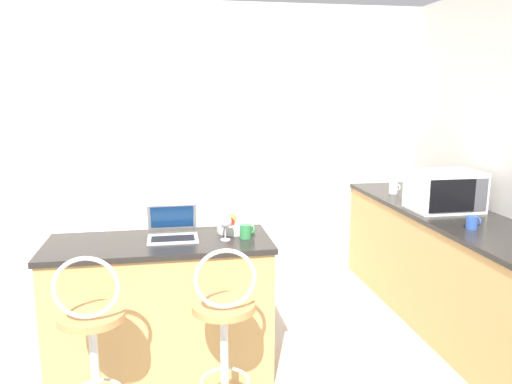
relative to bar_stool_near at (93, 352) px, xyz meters
The scene contains 12 objects.
wall_back 2.48m from the bar_stool_near, 74.63° to the left, with size 12.00×0.06×2.60m.
breakfast_bar 0.66m from the bar_stool_near, 59.06° to the left, with size 1.38×0.58×0.89m.
counter_right 2.67m from the bar_stool_near, 17.99° to the left, with size 0.67×2.85×0.89m.
bar_stool_near is the anchor object (origin of this frame).
bar_stool_far 0.68m from the bar_stool_near, ahead, with size 0.40×0.40×1.03m.
laptop 0.90m from the bar_stool_near, 56.52° to the left, with size 0.31×0.30×0.21m.
microwave 2.77m from the bar_stool_near, 22.05° to the left, with size 0.52×0.38×0.31m.
mug_green 1.13m from the bar_stool_near, 31.35° to the left, with size 0.09×0.07×0.09m.
fruit_bowl 1.18m from the bar_stool_near, 40.41° to the left, with size 0.25×0.25×0.11m.
mug_white 2.99m from the bar_stool_near, 35.06° to the left, with size 0.09×0.08×0.10m.
wine_glass_tall 1.05m from the bar_stool_near, 34.73° to the left, with size 0.08×0.08×0.16m.
mug_blue 2.50m from the bar_stool_near, 11.35° to the left, with size 0.09×0.07×0.09m.
Camera 1 is at (-0.21, -2.37, 1.80)m, focal length 35.00 mm.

